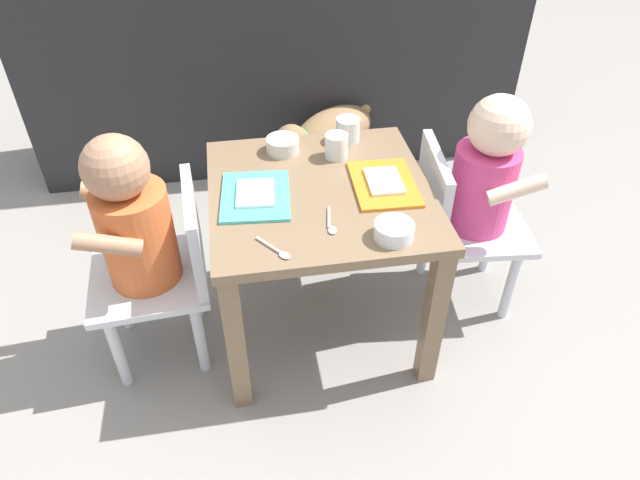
% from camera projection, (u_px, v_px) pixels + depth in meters
% --- Properties ---
extents(ground_plane, '(7.00, 7.00, 0.00)m').
position_uv_depth(ground_plane, '(320.00, 318.00, 1.65)').
color(ground_plane, gray).
extents(kitchen_cabinet_back, '(1.79, 0.38, 1.04)m').
position_uv_depth(kitchen_cabinet_back, '(275.00, 22.00, 2.07)').
color(kitchen_cabinet_back, '#232326').
rests_on(kitchen_cabinet_back, ground).
extents(dining_table, '(0.53, 0.54, 0.45)m').
position_uv_depth(dining_table, '(320.00, 217.00, 1.42)').
color(dining_table, '#7A6047').
rests_on(dining_table, ground).
extents(seated_child_left, '(0.30, 0.30, 0.65)m').
position_uv_depth(seated_child_left, '(141.00, 231.00, 1.32)').
color(seated_child_left, silver).
rests_on(seated_child_left, ground).
extents(seated_child_right, '(0.31, 0.31, 0.64)m').
position_uv_depth(seated_child_right, '(480.00, 182.00, 1.48)').
color(seated_child_right, silver).
rests_on(seated_child_right, ground).
extents(dog, '(0.42, 0.36, 0.31)m').
position_uv_depth(dog, '(328.00, 135.00, 2.06)').
color(dog, olive).
rests_on(dog, ground).
extents(food_tray_left, '(0.18, 0.22, 0.02)m').
position_uv_depth(food_tray_left, '(255.00, 195.00, 1.34)').
color(food_tray_left, '#4CC6BC').
rests_on(food_tray_left, dining_table).
extents(food_tray_right, '(0.16, 0.21, 0.02)m').
position_uv_depth(food_tray_right, '(384.00, 183.00, 1.38)').
color(food_tray_right, orange).
rests_on(food_tray_right, dining_table).
extents(water_cup_left, '(0.06, 0.06, 0.06)m').
position_uv_depth(water_cup_left, '(348.00, 131.00, 1.53)').
color(water_cup_left, white).
rests_on(water_cup_left, dining_table).
extents(water_cup_right, '(0.06, 0.06, 0.06)m').
position_uv_depth(water_cup_right, '(336.00, 147.00, 1.47)').
color(water_cup_right, white).
rests_on(water_cup_right, dining_table).
extents(veggie_bowl_near, '(0.09, 0.09, 0.04)m').
position_uv_depth(veggie_bowl_near, '(283.00, 144.00, 1.49)').
color(veggie_bowl_near, silver).
rests_on(veggie_bowl_near, dining_table).
extents(veggie_bowl_far, '(0.09, 0.09, 0.04)m').
position_uv_depth(veggie_bowl_far, '(394.00, 230.00, 1.21)').
color(veggie_bowl_far, white).
rests_on(veggie_bowl_far, dining_table).
extents(spoon_by_left_tray, '(0.03, 0.10, 0.01)m').
position_uv_depth(spoon_by_left_tray, '(331.00, 223.00, 1.26)').
color(spoon_by_left_tray, silver).
rests_on(spoon_by_left_tray, dining_table).
extents(spoon_by_right_tray, '(0.07, 0.09, 0.01)m').
position_uv_depth(spoon_by_right_tray, '(276.00, 250.00, 1.19)').
color(spoon_by_right_tray, silver).
rests_on(spoon_by_right_tray, dining_table).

